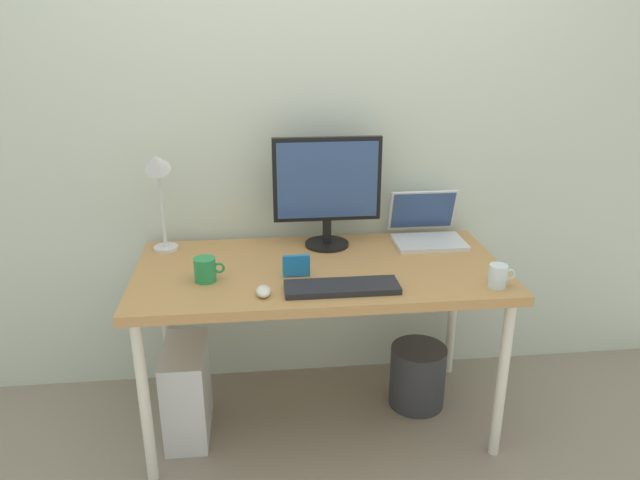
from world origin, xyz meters
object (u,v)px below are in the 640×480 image
Objects in this scene: desk at (320,280)px; photo_frame at (296,266)px; desk_lamp at (158,178)px; computer_tower at (187,391)px; mouse at (263,291)px; laptop at (426,229)px; monitor at (327,186)px; keyboard at (342,287)px; glass_cup at (498,276)px; wastebasket at (417,376)px; coffee_mug at (205,270)px.

photo_frame is (-0.11, -0.09, 0.11)m from desk.
computer_tower is (0.08, -0.28, -0.89)m from desk_lamp.
desk is 0.36m from mouse.
monitor is at bearing -177.53° from laptop.
mouse is (-0.30, -0.01, 0.01)m from keyboard.
desk is at bearing -20.14° from desk_lamp.
monitor is at bearing -0.07° from desk_lamp.
mouse is (-0.77, -0.52, -0.04)m from laptop.
glass_cup is (0.60, -0.04, 0.03)m from keyboard.
wastebasket is at bearing 7.56° from desk.
wastebasket is (0.47, 0.06, -0.55)m from desk.
monitor reaches higher than desk_lamp.
desk_lamp reaches higher than laptop.
monitor reaches higher than keyboard.
desk is 0.77m from computer_tower.
monitor is 0.73m from desk_lamp.
mouse is at bearing -49.23° from desk_lamp.
desk is 0.82m from desk_lamp.
keyboard is 4.16× the size of glass_cup.
wastebasket is at bearing 14.87° from photo_frame.
mouse is 0.85× the size of glass_cup.
monitor is at bearing 90.01° from keyboard.
desk is 13.98× the size of photo_frame.
coffee_mug is 1.14m from glass_cup.
coffee_mug is 0.61m from computer_tower.
mouse reaches higher than desk.
photo_frame reaches higher than wastebasket.
desk_lamp reaches higher than photo_frame.
coffee_mug is 0.29× the size of computer_tower.
computer_tower is at bearing -165.21° from laptop.
mouse is at bearing -133.94° from desk.
photo_frame is at bearing -116.09° from monitor.
monitor is 1.67× the size of wastebasket.
computer_tower is at bearing 153.09° from coffee_mug.
monitor is 1.14× the size of keyboard.
mouse is 0.74× the size of coffee_mug.
photo_frame is (-0.63, -0.36, -0.01)m from laptop.
laptop is 2.64× the size of coffee_mug.
monitor is 0.64m from mouse.
keyboard is at bearing -41.71° from photo_frame.
keyboard is 0.61m from glass_cup.
mouse is (0.43, -0.50, -0.32)m from desk_lamp.
keyboard is 3.62× the size of coffee_mug.
keyboard is (0.73, -0.48, -0.33)m from desk_lamp.
photo_frame reaches higher than mouse.
coffee_mug reaches higher than wastebasket.
desk_lamp is 4.47× the size of glass_cup.
monitor is at bearing 23.01° from computer_tower.
keyboard is at bearing -33.53° from desk_lamp.
wastebasket is (1.14, -0.18, -0.95)m from desk_lamp.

